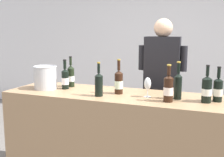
% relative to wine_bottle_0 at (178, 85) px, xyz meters
% --- Properties ---
extents(wall_back, '(8.00, 0.10, 2.80)m').
position_rel_wine_bottle_0_xyz_m(wall_back, '(-0.54, 2.60, 0.29)').
color(wall_back, white).
rests_on(wall_back, ground_plane).
extents(counter, '(2.34, 0.67, 0.98)m').
position_rel_wine_bottle_0_xyz_m(counter, '(-0.54, -0.00, -0.62)').
color(counter, '#9E7A56').
rests_on(counter, ground_plane).
extents(wine_bottle_0, '(0.07, 0.07, 0.34)m').
position_rel_wine_bottle_0_xyz_m(wine_bottle_0, '(0.00, 0.00, 0.00)').
color(wine_bottle_0, black).
rests_on(wine_bottle_0, counter).
extents(wine_bottle_1, '(0.08, 0.08, 0.33)m').
position_rel_wine_bottle_0_xyz_m(wine_bottle_1, '(-0.06, -0.13, -0.01)').
color(wine_bottle_1, black).
rests_on(wine_bottle_1, counter).
extents(wine_bottle_2, '(0.08, 0.08, 0.31)m').
position_rel_wine_bottle_0_xyz_m(wine_bottle_2, '(0.34, 0.03, -0.03)').
color(wine_bottle_2, black).
rests_on(wine_bottle_2, counter).
extents(wine_bottle_3, '(0.08, 0.08, 0.34)m').
position_rel_wine_bottle_0_xyz_m(wine_bottle_3, '(-0.57, 0.01, -0.02)').
color(wine_bottle_3, black).
rests_on(wine_bottle_3, counter).
extents(wine_bottle_4, '(0.08, 0.08, 0.32)m').
position_rel_wine_bottle_0_xyz_m(wine_bottle_4, '(-0.71, -0.15, -0.01)').
color(wine_bottle_4, black).
rests_on(wine_bottle_4, counter).
extents(wine_bottle_5, '(0.08, 0.08, 0.34)m').
position_rel_wine_bottle_0_xyz_m(wine_bottle_5, '(-1.18, 0.15, -0.01)').
color(wine_bottle_5, black).
rests_on(wine_bottle_5, counter).
extents(wine_bottle_6, '(0.08, 0.08, 0.31)m').
position_rel_wine_bottle_0_xyz_m(wine_bottle_6, '(-1.18, 0.02, -0.02)').
color(wine_bottle_6, black).
rests_on(wine_bottle_6, counter).
extents(wine_bottle_7, '(0.09, 0.09, 0.33)m').
position_rel_wine_bottle_0_xyz_m(wine_bottle_7, '(0.25, -0.04, -0.02)').
color(wine_bottle_7, black).
rests_on(wine_bottle_7, counter).
extents(wine_glass, '(0.07, 0.07, 0.19)m').
position_rel_wine_bottle_0_xyz_m(wine_glass, '(-0.27, -0.02, -0.01)').
color(wine_glass, silver).
rests_on(wine_glass, counter).
extents(ice_bucket, '(0.24, 0.24, 0.25)m').
position_rel_wine_bottle_0_xyz_m(ice_bucket, '(-1.38, -0.05, -0.01)').
color(ice_bucket, silver).
rests_on(ice_bucket, counter).
extents(person_server, '(0.55, 0.27, 1.72)m').
position_rel_wine_bottle_0_xyz_m(person_server, '(-0.28, 0.68, -0.26)').
color(person_server, black).
rests_on(person_server, ground_plane).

